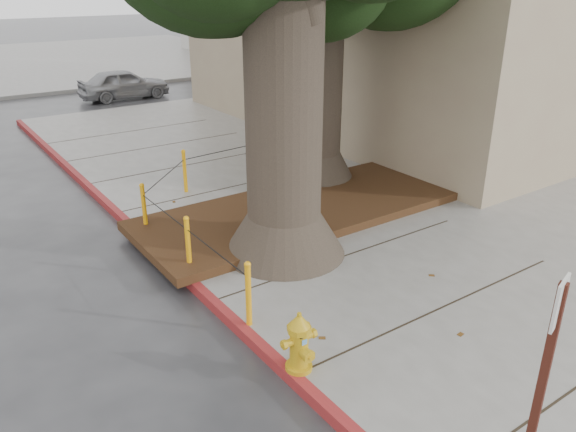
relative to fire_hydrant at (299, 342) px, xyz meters
name	(u,v)px	position (x,y,z in m)	size (l,w,h in m)	color
ground	(414,329)	(1.90, -0.07, -0.53)	(140.00, 140.00, 0.00)	#28282B
sidewalk_main	(519,186)	(7.90, 2.43, -0.45)	(16.00, 26.00, 0.15)	slate
sidewalk_far	(112,56)	(7.90, 29.93, -0.45)	(16.00, 20.00, 0.15)	slate
curb_red	(199,290)	(-0.10, 2.43, -0.45)	(0.14, 26.00, 0.16)	maroon
planter_bed	(300,210)	(2.80, 3.83, -0.30)	(6.40, 2.60, 0.16)	black
bollard_ring	(207,201)	(1.03, 4.31, 0.14)	(3.79, 5.39, 0.95)	#FBA60D
fire_hydrant	(299,342)	(0.00, 0.00, 0.00)	(0.40, 0.36, 0.77)	gold
signpost	(535,413)	(0.03, -2.81, 1.04)	(0.24, 0.09, 2.50)	#471911
car_silver	(124,84)	(4.22, 17.50, 0.06)	(1.38, 3.44, 1.17)	#959699
car_red	(320,60)	(14.72, 18.48, 0.07)	(1.27, 3.64, 1.20)	maroon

